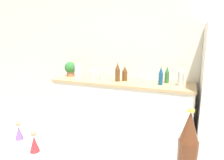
{
  "coord_description": "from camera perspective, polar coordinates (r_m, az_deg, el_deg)",
  "views": [
    {
      "loc": [
        0.58,
        -0.47,
        1.54
      ],
      "look_at": [
        -0.15,
        1.35,
        1.14
      ],
      "focal_mm": 32.0,
      "sensor_mm": 36.0,
      "label": 1
    }
  ],
  "objects": [
    {
      "name": "wise_man_figurine_crimson",
      "position": [
        1.18,
        -21.32,
        -16.3
      ],
      "size": [
        0.05,
        0.05,
        0.12
      ],
      "color": "maroon",
      "rests_on": "bar_counter"
    },
    {
      "name": "back_counter",
      "position": [
        3.22,
        2.6,
        -8.06
      ],
      "size": [
        2.17,
        0.63,
        0.9
      ],
      "color": "silver",
      "rests_on": "ground_plane"
    },
    {
      "name": "back_bottle_4",
      "position": [
        3.09,
        3.67,
        1.81
      ],
      "size": [
        0.08,
        0.08,
        0.23
      ],
      "color": "brown",
      "rests_on": "back_counter"
    },
    {
      "name": "back_bottle_6",
      "position": [
        3.16,
        -5.45,
        2.08
      ],
      "size": [
        0.08,
        0.08,
        0.24
      ],
      "color": "#B2B7BC",
      "rests_on": "back_counter"
    },
    {
      "name": "back_bottle_3",
      "position": [
        2.87,
        13.76,
        1.12
      ],
      "size": [
        0.06,
        0.06,
        0.27
      ],
      "color": "navy",
      "rests_on": "back_counter"
    },
    {
      "name": "back_bottle_5",
      "position": [
        2.89,
        19.09,
        1.28
      ],
      "size": [
        0.08,
        0.08,
        0.31
      ],
      "color": "#B2B7BC",
      "rests_on": "back_counter"
    },
    {
      "name": "back_bottle_0",
      "position": [
        3.04,
        1.6,
        2.25
      ],
      "size": [
        0.07,
        0.07,
        0.29
      ],
      "color": "brown",
      "rests_on": "back_counter"
    },
    {
      "name": "back_bottle_1",
      "position": [
        3.17,
        -2.82,
        2.15
      ],
      "size": [
        0.08,
        0.08,
        0.24
      ],
      "color": "#B2B7BC",
      "rests_on": "back_counter"
    },
    {
      "name": "wise_man_figurine_purple",
      "position": [
        1.34,
        -25.06,
        -13.2
      ],
      "size": [
        0.05,
        0.05,
        0.11
      ],
      "color": "#6B4784",
      "rests_on": "bar_counter"
    },
    {
      "name": "potted_plant",
      "position": [
        3.52,
        -11.8,
        3.23
      ],
      "size": [
        0.2,
        0.2,
        0.25
      ],
      "color": "#9E6B47",
      "rests_on": "back_counter"
    },
    {
      "name": "wall_back",
      "position": [
        3.26,
        11.45,
        6.78
      ],
      "size": [
        8.0,
        0.06,
        2.55
      ],
      "color": "silver",
      "rests_on": "ground_plane"
    },
    {
      "name": "back_bottle_2",
      "position": [
        3.03,
        15.42,
        1.36
      ],
      "size": [
        0.06,
        0.06,
        0.25
      ],
      "color": "#2D6033",
      "rests_on": "back_counter"
    },
    {
      "name": "paper_towel_roll",
      "position": [
        3.33,
        -9.69,
        2.53
      ],
      "size": [
        0.1,
        0.1,
        0.23
      ],
      "color": "white",
      "rests_on": "back_counter"
    },
    {
      "name": "wine_bottle",
      "position": [
        0.87,
        20.77,
        -18.8
      ],
      "size": [
        0.08,
        0.08,
        0.34
      ],
      "color": "#562D19",
      "rests_on": "bar_counter"
    }
  ]
}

